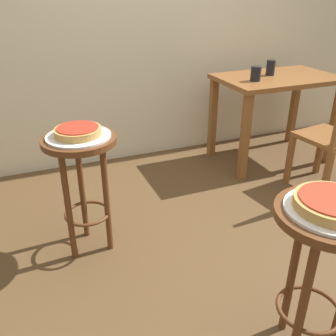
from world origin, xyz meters
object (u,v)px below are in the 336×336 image
Objects in this scene: serving_plate_foreground at (332,210)px; cup_far_edge at (271,68)px; pizza_foreground at (333,203)px; stool_foreground at (322,252)px; pizza_middle at (78,131)px; stool_middle at (82,168)px; serving_plate_middle at (79,136)px; wooden_chair at (336,136)px; cup_near_edge at (256,74)px; dining_table at (276,91)px.

cup_far_edge is (1.06, 1.85, 0.09)m from serving_plate_foreground.
pizza_foreground reaches higher than serving_plate_foreground.
cup_far_edge is (1.06, 1.85, 0.29)m from stool_foreground.
cup_far_edge is (1.80, 0.76, 0.07)m from pizza_middle.
stool_middle is 1.97m from cup_far_edge.
wooden_chair is (1.90, 0.01, -0.28)m from serving_plate_middle.
stool_foreground is 1.61m from wooden_chair.
serving_plate_middle is at bearing 90.00° from stool_middle.
cup_near_edge is at bearing 64.42° from serving_plate_foreground.
cup_near_edge is (0.82, 1.72, 0.28)m from stool_foreground.
serving_plate_foreground is 1.33m from stool_middle.
pizza_foreground is at bearing -136.71° from wooden_chair.
pizza_foreground is 1.32m from pizza_middle.
wooden_chair is at bearing 0.19° from serving_plate_middle.
pizza_foreground is 0.34× the size of wooden_chair.
serving_plate_middle is (-0.73, 1.09, -0.03)m from pizza_foreground.
pizza_foreground is at bearing -121.74° from dining_table.
serving_plate_middle is (-0.73, 1.09, 0.19)m from stool_foreground.
serving_plate_middle is at bearing -158.18° from cup_near_edge.
cup_near_edge is (-0.29, -0.07, 0.19)m from dining_table.
dining_table reaches higher than serving_plate_middle.
cup_far_edge is at bearing 60.11° from serving_plate_foreground.
stool_foreground is 2.09× the size of serving_plate_middle.
cup_far_edge is at bearing 22.82° from serving_plate_middle.
stool_middle is 0.19m from serving_plate_middle.
stool_foreground is 2.11m from dining_table.
stool_foreground is 1.34m from pizza_middle.
pizza_foreground is 0.27× the size of dining_table.
wooden_chair is at bearing -60.62° from cup_near_edge.
stool_foreground is 0.87× the size of wooden_chair.
wooden_chair is at bearing 0.19° from stool_middle.
wooden_chair is (1.17, 1.10, -0.09)m from stool_foreground.
stool_foreground is 6.32× the size of cup_near_edge.
cup_near_edge is at bearing 64.42° from pizza_foreground.
cup_far_edge is (0.24, 0.13, 0.01)m from cup_near_edge.
cup_near_edge reaches higher than stool_foreground.
stool_foreground is 5.74× the size of cup_far_edge.
serving_plate_foreground reaches higher than stool_middle.
wooden_chair is at bearing -82.00° from cup_far_edge.
pizza_middle is (-0.73, 1.09, 0.00)m from pizza_foreground.
wooden_chair is at bearing 43.29° from serving_plate_foreground.
serving_plate_foreground is 2.69× the size of cup_far_edge.
serving_plate_foreground is 1.63m from wooden_chair.
wooden_chair is (0.35, -0.62, -0.37)m from cup_near_edge.
cup_far_edge is (1.80, 0.76, 0.09)m from serving_plate_middle.
wooden_chair reaches higher than pizza_foreground.
dining_table is (1.11, 1.79, 0.09)m from stool_foreground.
pizza_foreground is 1.32m from serving_plate_middle.
stool_middle is at bearing 123.77° from serving_plate_foreground.
cup_far_edge is at bearing 60.11° from pizza_foreground.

